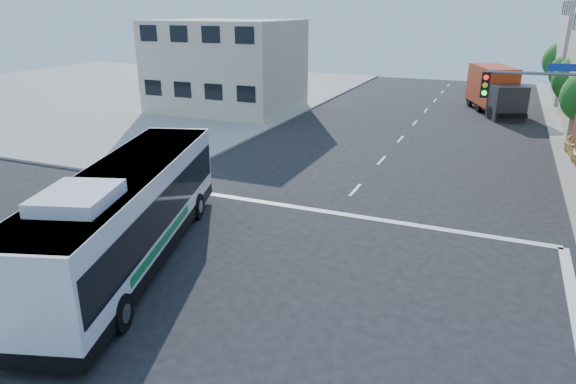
% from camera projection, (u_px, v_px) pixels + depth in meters
% --- Properties ---
extents(ground, '(120.00, 120.00, 0.00)m').
position_uv_depth(ground, '(238.00, 322.00, 15.54)').
color(ground, black).
rests_on(ground, ground).
extents(sidewalk_nw, '(50.00, 50.00, 0.15)m').
position_uv_depth(sidewalk_nw, '(112.00, 91.00, 58.65)').
color(sidewalk_nw, gray).
rests_on(sidewalk_nw, ground).
extents(building_west, '(12.06, 10.06, 8.00)m').
position_uv_depth(building_west, '(226.00, 66.00, 46.41)').
color(building_west, '#BEB39E').
rests_on(building_west, ground).
extents(signal_mast_ne, '(7.91, 1.13, 8.07)m').
position_uv_depth(signal_mast_ne, '(572.00, 118.00, 19.75)').
color(signal_mast_ne, slate).
rests_on(signal_mast_ne, ground).
extents(street_tree_c, '(3.40, 3.40, 5.29)m').
position_uv_depth(street_tree_c, '(570.00, 70.00, 48.13)').
color(street_tree_c, '#382314').
rests_on(street_tree_c, ground).
extents(street_tree_d, '(4.00, 4.00, 6.03)m').
position_uv_depth(street_tree_d, '(564.00, 59.00, 54.93)').
color(street_tree_d, '#382314').
rests_on(street_tree_d, ground).
extents(transit_bus, '(6.79, 13.70, 3.99)m').
position_uv_depth(transit_bus, '(128.00, 213.00, 18.59)').
color(transit_bus, black).
rests_on(transit_bus, ground).
extents(box_truck, '(5.55, 9.29, 4.03)m').
position_uv_depth(box_truck, '(495.00, 91.00, 45.99)').
color(box_truck, '#232227').
rests_on(box_truck, ground).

